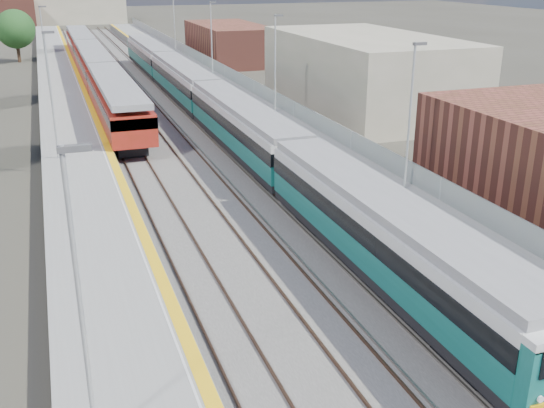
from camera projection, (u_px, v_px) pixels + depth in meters
ground at (174, 110)px, 56.16m from camera, size 320.00×320.00×0.00m
ballast_bed at (144, 106)px, 57.66m from camera, size 10.50×155.00×0.06m
tracks at (148, 101)px, 59.30m from camera, size 8.96×160.00×0.17m
platform_right at (224, 95)px, 59.82m from camera, size 4.70×155.00×8.52m
platform_left at (66, 106)px, 55.36m from camera, size 4.30×155.00×8.52m
green_train at (209, 100)px, 49.82m from camera, size 2.73×75.96×3.00m
red_train at (94, 65)px, 66.33m from camera, size 2.97×60.14×3.75m
tree_c at (15, 29)px, 82.73m from camera, size 5.00×5.00×6.78m
tree_d at (370, 46)px, 68.56m from camera, size 4.49×4.49×6.08m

